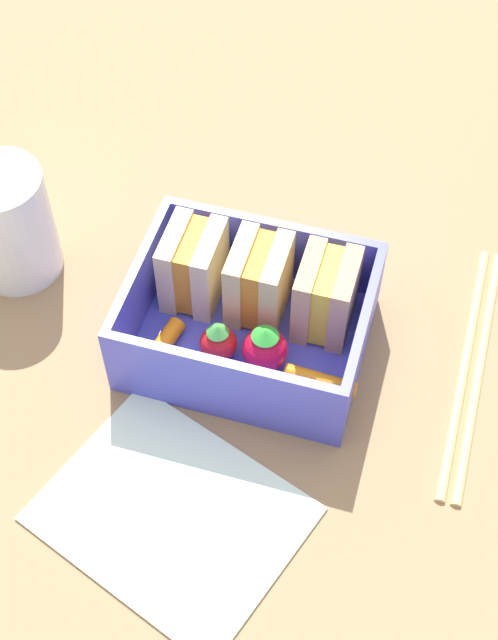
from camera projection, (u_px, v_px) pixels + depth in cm
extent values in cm
cube|color=#94714D|center=(249.00, 352.00, 61.48)|extent=(120.00, 120.00, 2.00)
cube|color=#474AC9|center=(249.00, 338.00, 60.19)|extent=(15.47, 12.20, 1.20)
cube|color=#474AC9|center=(273.00, 246.00, 61.03)|extent=(15.47, 0.60, 4.92)
cube|color=#474AC9|center=(223.00, 384.00, 54.42)|extent=(15.47, 0.60, 4.92)
cube|color=#474AC9|center=(141.00, 286.00, 58.96)|extent=(0.60, 11.00, 4.92)
cube|color=#474AC9|center=(361.00, 337.00, 56.50)|extent=(0.60, 11.00, 4.92)
cube|color=beige|center=(176.00, 262.00, 59.69)|extent=(1.21, 4.68, 5.73)
cube|color=orange|center=(193.00, 266.00, 59.49)|extent=(1.21, 4.30, 5.27)
cube|color=beige|center=(211.00, 269.00, 59.29)|extent=(1.21, 4.68, 5.73)
cube|color=#E0C67B|center=(241.00, 276.00, 58.93)|extent=(1.21, 4.68, 5.73)
cube|color=orange|center=(259.00, 280.00, 58.73)|extent=(1.21, 4.30, 5.27)
cube|color=#E0C67B|center=(277.00, 284.00, 58.53)|extent=(1.21, 4.68, 5.73)
cube|color=tan|center=(308.00, 291.00, 58.18)|extent=(1.21, 4.68, 5.73)
cube|color=yellow|center=(326.00, 296.00, 57.98)|extent=(1.21, 4.30, 5.27)
cube|color=tan|center=(344.00, 300.00, 57.78)|extent=(1.21, 4.68, 5.73)
cylinder|color=orange|center=(164.00, 343.00, 58.51)|extent=(1.86, 3.84, 1.18)
sphere|color=red|center=(218.00, 343.00, 57.71)|extent=(2.47, 2.47, 2.47)
cone|color=#3A8838|center=(218.00, 330.00, 56.48)|extent=(1.48, 1.48, 0.60)
sphere|color=red|center=(265.00, 350.00, 57.11)|extent=(2.97, 2.97, 2.97)
cone|color=green|center=(265.00, 334.00, 55.68)|extent=(1.78, 1.78, 0.60)
cylinder|color=orange|center=(320.00, 381.00, 56.87)|extent=(4.74, 1.22, 1.04)
cylinder|color=tan|center=(465.00, 363.00, 59.30)|extent=(0.81, 20.54, 0.70)
cylinder|color=tan|center=(480.00, 367.00, 59.13)|extent=(0.81, 20.54, 0.70)
cylinder|color=white|center=(8.00, 224.00, 61.41)|extent=(6.22, 6.22, 8.61)
cube|color=silver|center=(172.00, 513.00, 53.11)|extent=(17.75, 15.84, 0.40)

